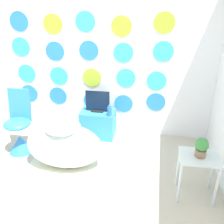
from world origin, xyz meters
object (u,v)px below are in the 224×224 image
at_px(bathtub, 64,145).
at_px(chair, 19,133).
at_px(tv, 98,102).
at_px(vase, 110,111).
at_px(potted_plant_left, 201,147).

bearing_deg(bathtub, chair, 164.17).
height_order(tv, vase, tv).
height_order(bathtub, chair, chair).
bearing_deg(chair, tv, 30.92).
xyz_separation_m(chair, tv, (1.02, 0.61, 0.30)).
bearing_deg(bathtub, vase, 55.38).
distance_m(bathtub, tv, 0.91).
distance_m(bathtub, vase, 0.87).
bearing_deg(potted_plant_left, vase, 139.30).
bearing_deg(vase, bathtub, -124.62).
bearing_deg(vase, tv, 148.99).
bearing_deg(bathtub, potted_plant_left, -10.69).
xyz_separation_m(tv, potted_plant_left, (1.38, -1.13, 0.07)).
distance_m(chair, tv, 1.23).
height_order(chair, tv, chair).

